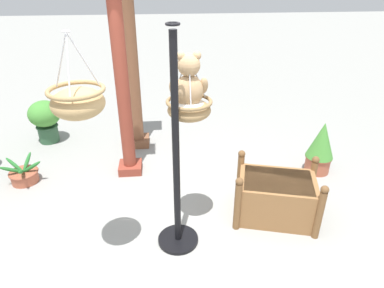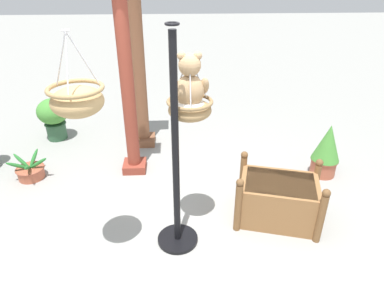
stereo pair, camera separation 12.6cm
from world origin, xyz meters
name	(u,v)px [view 2 (the right image)]	position (x,y,z in m)	size (l,w,h in m)	color
ground_plane	(193,240)	(0.00, 0.00, 0.00)	(40.00, 40.00, 0.00)	gray
display_pole_central	(176,188)	(-0.17, 0.00, 0.70)	(0.44, 0.44, 2.29)	black
hanging_basket_with_teddy	(190,108)	(-0.02, 0.25, 1.46)	(0.45, 0.45, 0.62)	#A37F51
teddy_bear	(190,84)	(-0.02, 0.28, 1.70)	(0.37, 0.33, 0.54)	tan
hanging_basket_left_high	(77,99)	(-0.94, -0.22, 1.74)	(0.45, 0.45, 0.67)	tan
greenhouse_pillar_left	(127,86)	(-0.78, 1.50, 1.29)	(0.34, 0.34, 2.67)	brown
greenhouse_pillar_right	(138,58)	(-0.71, 2.35, 1.45)	(0.39, 0.39, 3.00)	brown
wooden_planter_box	(278,198)	(1.01, 0.33, 0.28)	(1.09, 0.91, 0.69)	olive
potted_plant_fern_front	(327,150)	(1.95, 1.23, 0.40)	(0.38, 0.38, 0.78)	#AD563D
potted_plant_flowering_red	(54,116)	(-2.23, 2.61, 0.43)	(0.52, 0.52, 0.73)	#2D5638
potted_plant_conical_shrub	(30,171)	(-2.24, 1.36, 0.12)	(0.55, 0.57, 0.35)	#AD563D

